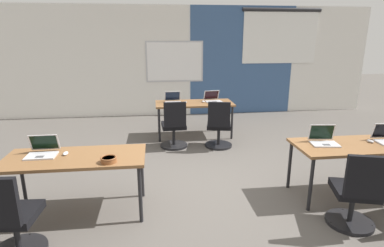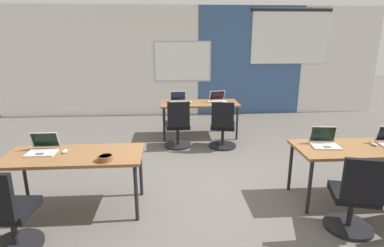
{
  "view_description": "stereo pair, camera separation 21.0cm",
  "coord_description": "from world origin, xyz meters",
  "px_view_note": "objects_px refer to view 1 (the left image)",
  "views": [
    {
      "loc": [
        -0.81,
        -4.1,
        2.06
      ],
      "look_at": [
        -0.31,
        0.05,
        0.88
      ],
      "focal_mm": 29.2,
      "sensor_mm": 36.0,
      "label": 1
    },
    {
      "loc": [
        -0.6,
        -4.12,
        2.06
      ],
      "look_at": [
        -0.31,
        0.05,
        0.88
      ],
      "focal_mm": 29.2,
      "sensor_mm": 36.0,
      "label": 2
    }
  ],
  "objects_px": {
    "desk_far_center": "(194,105)",
    "mouse_near_right_end": "(370,141)",
    "laptop_far_right": "(213,99)",
    "mouse_far_left": "(185,102)",
    "mouse_far_right": "(203,101)",
    "laptop_near_left_end": "(42,151)",
    "chair_near_left_end": "(10,223)",
    "snack_bowl": "(109,159)",
    "chair_near_right_inner": "(356,197)",
    "mouse_near_left_end": "(65,153)",
    "chair_far_right": "(219,128)",
    "laptop_near_right_inner": "(324,140)",
    "laptop_far_left": "(173,100)",
    "desk_near_left": "(75,161)",
    "chair_far_left": "(174,129)",
    "desk_near_right": "(356,148)"
  },
  "relations": [
    {
      "from": "desk_far_center",
      "to": "mouse_near_right_end",
      "type": "height_order",
      "value": "mouse_near_right_end"
    },
    {
      "from": "laptop_far_right",
      "to": "mouse_far_left",
      "type": "relative_size",
      "value": 3.48
    },
    {
      "from": "mouse_far_right",
      "to": "laptop_near_left_end",
      "type": "xyz_separation_m",
      "value": [
        -2.32,
        -2.72,
        0.03
      ]
    },
    {
      "from": "mouse_far_right",
      "to": "chair_near_left_end",
      "type": "xyz_separation_m",
      "value": [
        -2.38,
        -3.58,
        -0.36
      ]
    },
    {
      "from": "mouse_near_right_end",
      "to": "snack_bowl",
      "type": "bearing_deg",
      "value": -175.41
    },
    {
      "from": "desk_far_center",
      "to": "laptop_near_left_end",
      "type": "xyz_separation_m",
      "value": [
        -2.13,
        -2.71,
        0.11
      ]
    },
    {
      "from": "chair_near_right_inner",
      "to": "mouse_near_left_end",
      "type": "relative_size",
      "value": 8.87
    },
    {
      "from": "chair_near_right_inner",
      "to": "chair_far_right",
      "type": "xyz_separation_m",
      "value": [
        -0.96,
        2.71,
        0.0
      ]
    },
    {
      "from": "mouse_far_left",
      "to": "chair_near_left_end",
      "type": "bearing_deg",
      "value": -119.44
    },
    {
      "from": "laptop_far_right",
      "to": "mouse_far_left",
      "type": "height_order",
      "value": "laptop_far_right"
    },
    {
      "from": "laptop_far_right",
      "to": "snack_bowl",
      "type": "distance_m",
      "value": 3.55
    },
    {
      "from": "laptop_near_right_inner",
      "to": "laptop_far_right",
      "type": "height_order",
      "value": "laptop_near_right_inner"
    },
    {
      "from": "laptop_far_left",
      "to": "chair_far_right",
      "type": "bearing_deg",
      "value": -47.84
    },
    {
      "from": "desk_far_center",
      "to": "mouse_far_right",
      "type": "distance_m",
      "value": 0.21
    },
    {
      "from": "desk_near_left",
      "to": "laptop_near_left_end",
      "type": "relative_size",
      "value": 4.79
    },
    {
      "from": "laptop_far_right",
      "to": "chair_far_left",
      "type": "distance_m",
      "value": 1.22
    },
    {
      "from": "desk_near_right",
      "to": "mouse_far_right",
      "type": "relative_size",
      "value": 15.87
    },
    {
      "from": "mouse_far_right",
      "to": "snack_bowl",
      "type": "bearing_deg",
      "value": -116.74
    },
    {
      "from": "laptop_near_right_inner",
      "to": "mouse_far_left",
      "type": "distance_m",
      "value": 3.1
    },
    {
      "from": "chair_far_right",
      "to": "laptop_near_right_inner",
      "type": "bearing_deg",
      "value": 128.51
    },
    {
      "from": "desk_far_center",
      "to": "mouse_far_left",
      "type": "height_order",
      "value": "mouse_far_left"
    },
    {
      "from": "laptop_far_right",
      "to": "laptop_far_left",
      "type": "height_order",
      "value": "same"
    },
    {
      "from": "mouse_far_right",
      "to": "desk_near_right",
      "type": "bearing_deg",
      "value": -61.0
    },
    {
      "from": "mouse_far_right",
      "to": "chair_far_right",
      "type": "distance_m",
      "value": 0.89
    },
    {
      "from": "desk_near_left",
      "to": "laptop_far_left",
      "type": "relative_size",
      "value": 4.7
    },
    {
      "from": "chair_far_right",
      "to": "laptop_far_left",
      "type": "distance_m",
      "value": 1.22
    },
    {
      "from": "desk_near_left",
      "to": "desk_near_right",
      "type": "xyz_separation_m",
      "value": [
        3.5,
        0.0,
        0.0
      ]
    },
    {
      "from": "desk_near_left",
      "to": "mouse_far_right",
      "type": "xyz_separation_m",
      "value": [
        1.94,
        2.81,
        0.08
      ]
    },
    {
      "from": "chair_far_right",
      "to": "laptop_far_left",
      "type": "height_order",
      "value": "laptop_far_left"
    },
    {
      "from": "desk_far_center",
      "to": "mouse_near_left_end",
      "type": "height_order",
      "value": "mouse_near_left_end"
    },
    {
      "from": "chair_near_right_inner",
      "to": "laptop_near_left_end",
      "type": "relative_size",
      "value": 2.75
    },
    {
      "from": "desk_near_left",
      "to": "snack_bowl",
      "type": "xyz_separation_m",
      "value": [
        0.41,
        -0.22,
        0.1
      ]
    },
    {
      "from": "desk_far_center",
      "to": "laptop_far_right",
      "type": "relative_size",
      "value": 4.31
    },
    {
      "from": "laptop_far_right",
      "to": "chair_far_left",
      "type": "relative_size",
      "value": 0.4
    },
    {
      "from": "laptop_far_right",
      "to": "mouse_near_right_end",
      "type": "relative_size",
      "value": 3.43
    },
    {
      "from": "mouse_near_left_end",
      "to": "snack_bowl",
      "type": "height_order",
      "value": "snack_bowl"
    },
    {
      "from": "chair_near_right_inner",
      "to": "mouse_far_left",
      "type": "distance_m",
      "value": 3.81
    },
    {
      "from": "chair_far_right",
      "to": "mouse_far_left",
      "type": "relative_size",
      "value": 8.63
    },
    {
      "from": "desk_near_right",
      "to": "laptop_near_right_inner",
      "type": "distance_m",
      "value": 0.44
    },
    {
      "from": "desk_near_right",
      "to": "chair_far_left",
      "type": "height_order",
      "value": "chair_far_left"
    },
    {
      "from": "mouse_far_left",
      "to": "mouse_near_right_end",
      "type": "bearing_deg",
      "value": -51.98
    },
    {
      "from": "desk_far_center",
      "to": "laptop_far_right",
      "type": "distance_m",
      "value": 0.42
    },
    {
      "from": "laptop_far_left",
      "to": "mouse_near_right_end",
      "type": "distance_m",
      "value": 3.69
    },
    {
      "from": "laptop_far_right",
      "to": "chair_far_right",
      "type": "relative_size",
      "value": 0.4
    },
    {
      "from": "desk_near_left",
      "to": "laptop_far_right",
      "type": "bearing_deg",
      "value": 53.08
    },
    {
      "from": "desk_near_left",
      "to": "chair_near_right_inner",
      "type": "xyz_separation_m",
      "value": [
        3.07,
        -0.69,
        -0.28
      ]
    },
    {
      "from": "mouse_near_right_end",
      "to": "chair_far_left",
      "type": "bearing_deg",
      "value": 139.53
    },
    {
      "from": "chair_near_right_inner",
      "to": "mouse_near_left_end",
      "type": "xyz_separation_m",
      "value": [
        -3.19,
        0.76,
        0.36
      ]
    },
    {
      "from": "mouse_far_right",
      "to": "laptop_far_left",
      "type": "height_order",
      "value": "laptop_far_left"
    },
    {
      "from": "laptop_far_right",
      "to": "mouse_near_left_end",
      "type": "relative_size",
      "value": 3.58
    }
  ]
}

